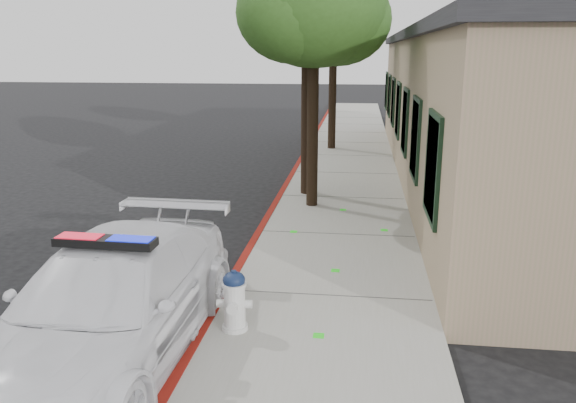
# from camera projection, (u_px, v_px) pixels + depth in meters

# --- Properties ---
(ground) EXTENTS (120.00, 120.00, 0.00)m
(ground) POSITION_uv_depth(u_px,v_px,m) (222.00, 299.00, 8.78)
(ground) COLOR black
(ground) RESTS_ON ground
(sidewalk) EXTENTS (3.20, 60.00, 0.15)m
(sidewalk) POSITION_uv_depth(u_px,v_px,m) (335.00, 237.00, 11.44)
(sidewalk) COLOR gray
(sidewalk) RESTS_ON ground
(red_curb) EXTENTS (0.14, 60.00, 0.16)m
(red_curb) POSITION_uv_depth(u_px,v_px,m) (259.00, 234.00, 11.63)
(red_curb) COLOR maroon
(red_curb) RESTS_ON ground
(clapboard_building) EXTENTS (7.30, 20.89, 4.24)m
(clapboard_building) POSITION_uv_depth(u_px,v_px,m) (527.00, 109.00, 16.06)
(clapboard_building) COLOR #90755E
(clapboard_building) RESTS_ON ground
(police_car) EXTENTS (2.20, 5.08, 1.58)m
(police_car) POSITION_uv_depth(u_px,v_px,m) (111.00, 303.00, 6.91)
(police_car) COLOR white
(police_car) RESTS_ON ground
(fire_hydrant) EXTENTS (0.47, 0.41, 0.82)m
(fire_hydrant) POSITION_uv_depth(u_px,v_px,m) (234.00, 300.00, 7.39)
(fire_hydrant) COLOR silver
(fire_hydrant) RESTS_ON sidewalk
(street_tree_near) EXTENTS (3.38, 3.22, 5.90)m
(street_tree_near) POSITION_uv_depth(u_px,v_px,m) (314.00, 11.00, 12.46)
(street_tree_near) COLOR black
(street_tree_near) RESTS_ON sidewalk
(street_tree_far) EXTENTS (3.36, 3.38, 6.23)m
(street_tree_far) POSITION_uv_depth(u_px,v_px,m) (335.00, 18.00, 20.34)
(street_tree_far) COLOR black
(street_tree_far) RESTS_ON sidewalk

